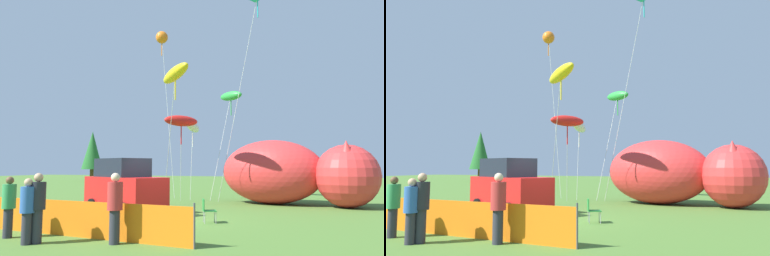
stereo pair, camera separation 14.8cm
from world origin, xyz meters
TOP-DOWN VIEW (x-y plane):
  - ground_plane at (0.00, 0.00)m, footprint 120.00×120.00m
  - parked_car at (-2.05, 0.83)m, footprint 4.28×3.17m
  - folding_chair at (2.00, -0.19)m, footprint 0.62×0.62m
  - inflatable_cat at (4.08, 7.29)m, footprint 8.26×4.25m
  - safety_fence at (-0.45, -4.04)m, footprint 7.14×0.52m
  - spectator_in_grey_shirt at (-0.97, -5.15)m, footprint 0.40×0.40m
  - spectator_in_blue_shirt at (-2.29, -4.86)m, footprint 0.37×0.37m
  - spectator_in_green_shirt at (0.97, -4.49)m, footprint 0.40×0.40m
  - spectator_in_white_shirt at (-1.11, -5.36)m, footprint 0.37×0.37m
  - kite_white_ghost at (-2.01, 8.67)m, footprint 0.79×2.32m
  - kite_green_fish at (-0.08, 10.68)m, footprint 1.99×3.32m
  - kite_teal_diamond at (2.24, 8.14)m, footprint 3.01×1.16m
  - kite_red_lizard at (-1.59, 5.87)m, footprint 1.86×2.31m
  - kite_orange_flower at (-4.70, 9.70)m, footprint 1.86×1.34m
  - kite_yellow_hero at (-0.83, 3.34)m, footprint 2.70×2.96m
  - horizon_tree_east at (-24.96, 29.67)m, footprint 2.84×2.84m

SIDE VIEW (x-z plane):
  - ground_plane at x=0.00m, z-range 0.00..0.00m
  - folding_chair at x=2.00m, z-range 0.08..0.92m
  - safety_fence at x=-0.45m, z-range -0.05..1.06m
  - spectator_in_white_shirt at x=-1.11m, z-range 0.08..1.76m
  - spectator_in_blue_shirt at x=-2.29m, z-range 0.08..1.78m
  - spectator_in_grey_shirt at x=-0.97m, z-range 0.08..1.90m
  - spectator_in_green_shirt at x=0.97m, z-range 0.08..1.91m
  - parked_car at x=-2.05m, z-range -0.04..2.29m
  - inflatable_cat at x=4.08m, z-range -0.13..3.27m
  - horizon_tree_east at x=-24.96m, z-range 0.77..7.54m
  - kite_red_lizard at x=-1.59m, z-range 2.04..6.91m
  - kite_white_ghost at x=-2.01m, z-range 2.00..6.97m
  - kite_yellow_hero at x=-0.83m, z-range 2.97..9.97m
  - kite_green_fish at x=-0.08m, z-range 3.12..10.09m
  - kite_orange_flower at x=-4.70m, z-range 5.18..16.50m
  - kite_teal_diamond at x=2.24m, z-range 5.56..17.77m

